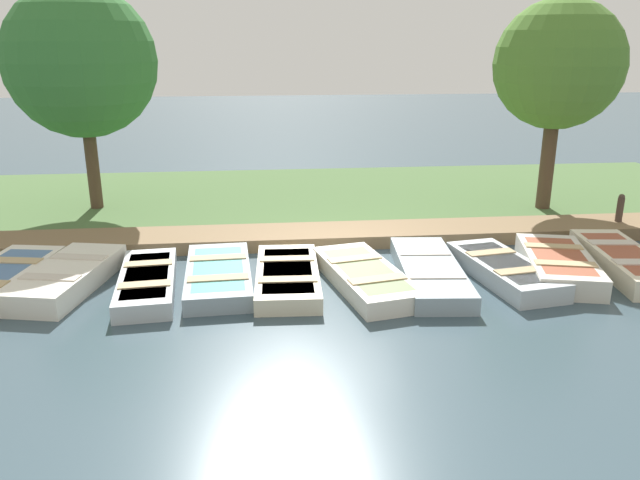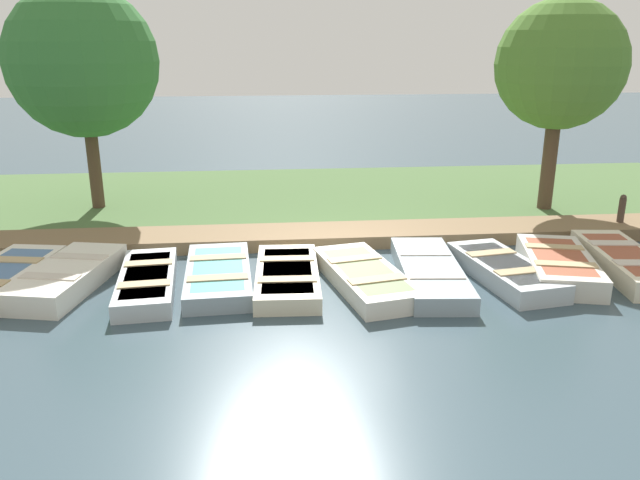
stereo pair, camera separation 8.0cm
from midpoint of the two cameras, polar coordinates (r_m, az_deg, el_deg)
ground_plane at (r=12.90m, az=1.99°, el=-2.03°), size 80.00×80.00×0.00m
shore_bank at (r=17.64m, az=-0.09°, el=3.72°), size 8.00×24.00×0.15m
dock_walkway at (r=14.14m, az=1.29°, el=0.41°), size 1.31×20.00×0.29m
rowboat_1 at (r=12.44m, az=-21.98°, el=-3.10°), size 2.99×1.71×0.43m
rowboat_2 at (r=11.86m, az=-15.33°, el=-3.65°), size 2.95×1.23×0.35m
rowboat_3 at (r=11.89m, az=-9.09°, el=-3.17°), size 2.97×1.33×0.34m
rowboat_4 at (r=11.71m, az=-2.81°, el=-3.32°), size 2.94×1.27×0.33m
rowboat_5 at (r=11.66m, az=4.33°, el=-3.37°), size 3.17×1.74×0.36m
rowboat_6 at (r=12.06m, az=10.18°, el=-2.88°), size 3.40×1.37×0.36m
rowboat_7 at (r=12.43m, az=16.69°, el=-2.67°), size 2.92×1.51×0.38m
rowboat_8 at (r=12.97m, az=21.15°, el=-2.15°), size 2.92×1.81×0.44m
rowboat_9 at (r=13.70m, az=26.28°, el=-1.82°), size 3.22×1.39×0.42m
mooring_post_far at (r=16.27m, az=25.94°, el=2.14°), size 0.16×0.16×0.95m
park_tree_far_left at (r=17.05m, az=-20.74°, el=14.97°), size 3.73×3.73×5.73m
park_tree_left at (r=17.00m, az=21.24°, el=14.65°), size 3.18×3.18×5.39m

